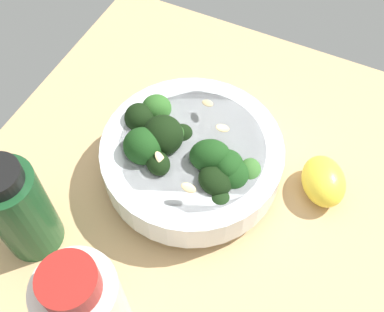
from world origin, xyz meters
TOP-DOWN VIEW (x-y plane):
  - ground_plane at (0.00, 0.00)cm, footprint 59.30×59.30cm
  - bowl_of_broccoli at (2.89, -0.65)cm, footprint 22.12×22.12cm
  - lemon_wedge at (-12.98, -5.61)cm, footprint 8.05×8.70cm
  - bottle_tall at (15.55, 15.17)cm, footprint 6.54×6.54cm

SIDE VIEW (x-z plane):
  - ground_plane at x=0.00cm, z-range -3.80..0.00cm
  - lemon_wedge at x=-12.98cm, z-range 0.00..4.41cm
  - bowl_of_broccoli at x=2.89cm, z-range -1.08..9.62cm
  - bottle_tall at x=15.55cm, z-range -0.35..14.23cm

